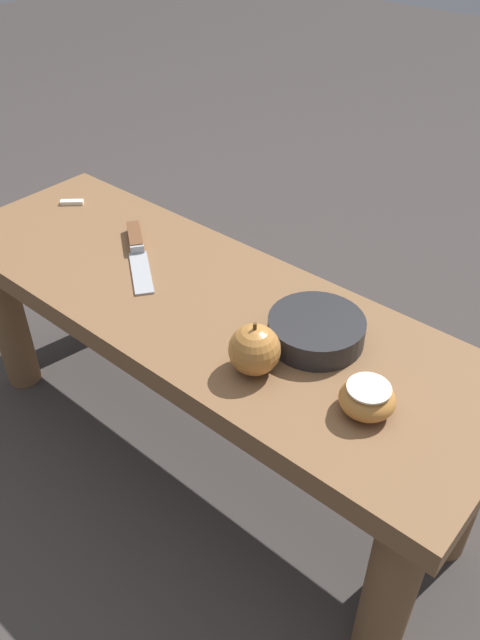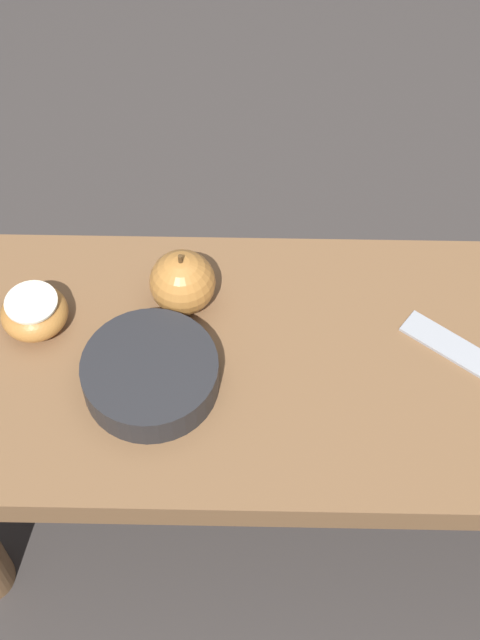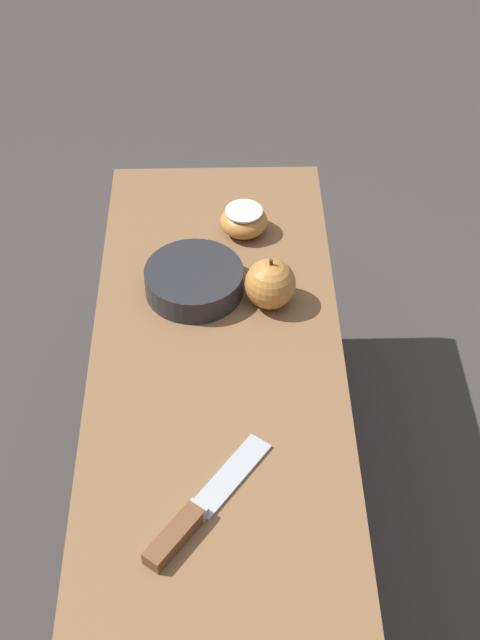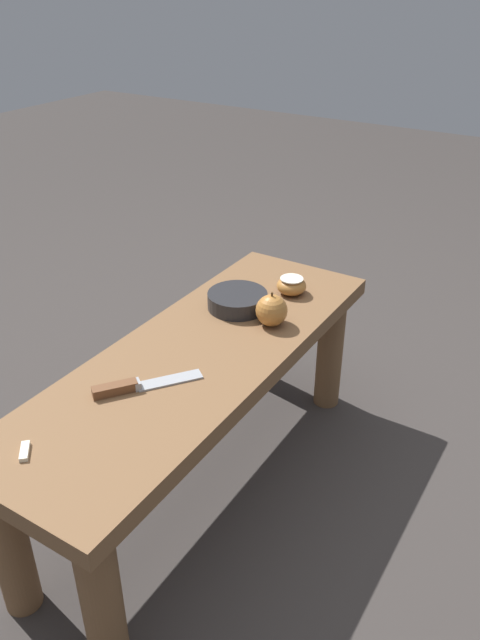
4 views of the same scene
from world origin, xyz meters
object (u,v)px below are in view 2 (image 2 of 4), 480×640
(wooden_bench, at_px, (340,400))
(apple_whole, at_px, (182,282))
(bowl, at_px, (151,374))
(apple_cut, at_px, (34,312))

(wooden_bench, bearing_deg, apple_whole, -23.02)
(wooden_bench, bearing_deg, bowl, 8.68)
(apple_cut, distance_m, bowl, 0.16)
(wooden_bench, relative_size, apple_cut, 13.90)
(wooden_bench, height_order, apple_whole, apple_whole)
(apple_cut, height_order, bowl, apple_cut)
(apple_cut, xyz_separation_m, bowl, (-0.14, 0.08, -0.00))
(apple_whole, bearing_deg, wooden_bench, 156.98)
(wooden_bench, xyz_separation_m, bowl, (0.21, 0.03, 0.10))
(apple_whole, height_order, apple_cut, apple_whole)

